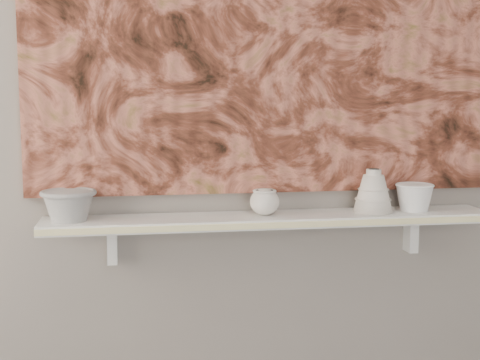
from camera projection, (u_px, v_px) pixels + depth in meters
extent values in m
plane|color=gray|center=(266.00, 79.00, 2.11)|extent=(3.60, 0.00, 3.60)
cube|color=silver|center=(271.00, 220.00, 2.08)|extent=(1.40, 0.18, 0.03)
cube|color=beige|center=(278.00, 225.00, 1.98)|extent=(1.40, 0.01, 0.02)
cube|color=silver|center=(112.00, 244.00, 2.07)|extent=(0.03, 0.06, 0.12)
cube|color=silver|center=(411.00, 234.00, 2.23)|extent=(0.03, 0.06, 0.12)
cube|color=brown|center=(267.00, 17.00, 2.07)|extent=(1.50, 0.02, 1.10)
cube|color=black|center=(403.00, 116.00, 2.17)|extent=(0.09, 0.00, 0.08)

